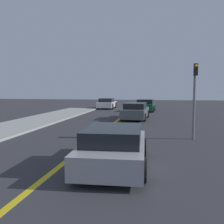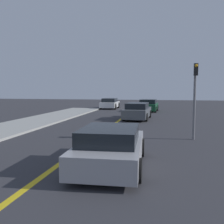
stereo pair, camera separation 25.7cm
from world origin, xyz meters
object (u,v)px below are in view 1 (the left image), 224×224
object	(u,v)px
car_near_right_lane	(114,147)
traffic_light	(195,93)
car_parked_left_lot	(107,103)
car_ahead_center	(135,111)
car_far_distant	(145,105)

from	to	relation	value
car_near_right_lane	traffic_light	xyz separation A→B (m)	(3.03, 4.81, 1.62)
car_near_right_lane	car_parked_left_lot	size ratio (longest dim) A/B	0.98
car_near_right_lane	car_ahead_center	xyz separation A→B (m)	(-0.38, 12.48, 0.03)
car_ahead_center	car_far_distant	xyz separation A→B (m)	(0.48, 7.28, -0.01)
car_parked_left_lot	traffic_light	bearing A→B (deg)	-67.81
car_far_distant	car_parked_left_lot	bearing A→B (deg)	151.62
car_ahead_center	traffic_light	bearing A→B (deg)	-63.04
car_ahead_center	traffic_light	distance (m)	8.54
car_far_distant	car_parked_left_lot	world-z (taller)	car_far_distant
car_near_right_lane	car_parked_left_lot	xyz separation A→B (m)	(-4.78, 22.77, 0.02)
car_parked_left_lot	car_ahead_center	bearing A→B (deg)	-68.19
car_near_right_lane	car_ahead_center	bearing A→B (deg)	89.17
car_ahead_center	traffic_light	xyz separation A→B (m)	(3.41, -7.66, 1.59)
car_far_distant	car_parked_left_lot	size ratio (longest dim) A/B	0.93
car_ahead_center	car_far_distant	world-z (taller)	car_ahead_center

